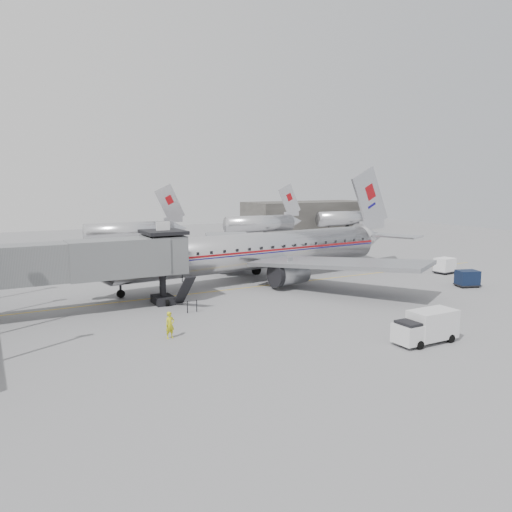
{
  "coord_description": "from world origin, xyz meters",
  "views": [
    {
      "loc": [
        -22.6,
        -37.26,
        10.4
      ],
      "look_at": [
        1.0,
        5.58,
        3.2
      ],
      "focal_mm": 35.0,
      "sensor_mm": 36.0,
      "label": 1
    }
  ],
  "objects_px": {
    "service_van": "(426,326)",
    "baggage_cart_navy": "(467,278)",
    "airliner": "(261,251)",
    "baggage_cart_white": "(445,265)",
    "ramp_worker": "(170,325)"
  },
  "relations": [
    {
      "from": "service_van",
      "to": "baggage_cart_navy",
      "type": "distance_m",
      "value": 20.45
    },
    {
      "from": "airliner",
      "to": "baggage_cart_navy",
      "type": "xyz_separation_m",
      "value": [
        16.35,
        -13.43,
        -2.26
      ]
    },
    {
      "from": "airliner",
      "to": "baggage_cart_white",
      "type": "xyz_separation_m",
      "value": [
        20.5,
        -7.07,
        -2.19
      ]
    },
    {
      "from": "airliner",
      "to": "service_van",
      "type": "bearing_deg",
      "value": -97.92
    },
    {
      "from": "airliner",
      "to": "service_van",
      "type": "xyz_separation_m",
      "value": [
        -1.11,
        -24.07,
        -2.03
      ]
    },
    {
      "from": "airliner",
      "to": "baggage_cart_white",
      "type": "height_order",
      "value": "airliner"
    },
    {
      "from": "baggage_cart_white",
      "to": "ramp_worker",
      "type": "xyz_separation_m",
      "value": [
        -35.98,
        -8.0,
        -0.03
      ]
    },
    {
      "from": "airliner",
      "to": "baggage_cart_white",
      "type": "bearing_deg",
      "value": -24.31
    },
    {
      "from": "service_van",
      "to": "ramp_worker",
      "type": "xyz_separation_m",
      "value": [
        -14.37,
        8.99,
        -0.19
      ]
    },
    {
      "from": "baggage_cart_navy",
      "to": "airliner",
      "type": "bearing_deg",
      "value": 159.06
    },
    {
      "from": "airliner",
      "to": "baggage_cart_navy",
      "type": "height_order",
      "value": "airliner"
    },
    {
      "from": "baggage_cart_white",
      "to": "ramp_worker",
      "type": "distance_m",
      "value": 36.86
    },
    {
      "from": "baggage_cart_navy",
      "to": "ramp_worker",
      "type": "height_order",
      "value": "ramp_worker"
    },
    {
      "from": "airliner",
      "to": "baggage_cart_white",
      "type": "distance_m",
      "value": 21.8
    },
    {
      "from": "baggage_cart_navy",
      "to": "baggage_cart_white",
      "type": "height_order",
      "value": "baggage_cart_white"
    }
  ]
}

